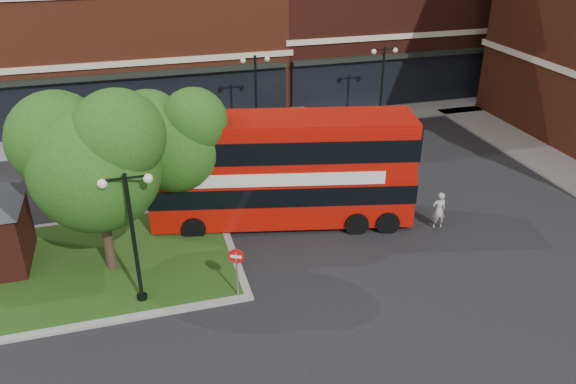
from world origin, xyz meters
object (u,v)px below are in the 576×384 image
object	(u,v)px
bus	(282,163)
car_white	(306,122)
woman	(439,210)
car_silver	(150,139)

from	to	relation	value
bus	car_white	bearing A→B (deg)	79.62
bus	car_white	size ratio (longest dim) A/B	2.54
bus	woman	world-z (taller)	bus
woman	car_white	xyz separation A→B (m)	(-2.03, 12.50, -0.11)
car_silver	bus	bearing A→B (deg)	-154.09
car_silver	car_white	size ratio (longest dim) A/B	0.80
bus	car_silver	xyz separation A→B (m)	(-5.10, 10.08, -2.17)
woman	bus	bearing A→B (deg)	-14.74
car_silver	car_white	distance (m)	9.38
car_silver	woman	bearing A→B (deg)	-138.51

